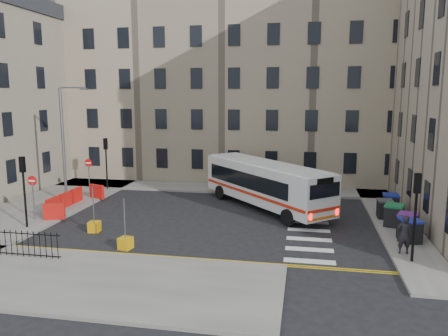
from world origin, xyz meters
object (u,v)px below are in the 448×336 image
(wheelie_bin_a, at_px, (410,230))
(bollard_chevron, at_px, (126,243))
(wheelie_bin_b, at_px, (407,225))
(wheelie_bin_e, at_px, (391,203))
(bollard_yellow, at_px, (94,227))
(streetlamp, at_px, (63,143))
(wheelie_bin_c, at_px, (394,215))
(bus, at_px, (265,183))
(pedestrian, at_px, (404,234))
(wheelie_bin_d, at_px, (385,209))

(wheelie_bin_a, xyz_separation_m, bollard_chevron, (-14.22, -3.33, -0.46))
(wheelie_bin_b, distance_m, wheelie_bin_e, 4.69)
(bollard_yellow, xyz_separation_m, bollard_chevron, (2.85, -2.30, 0.00))
(wheelie_bin_a, relative_size, bollard_yellow, 2.13)
(streetlamp, xyz_separation_m, wheelie_bin_a, (22.11, -4.67, -3.58))
(wheelie_bin_c, xyz_separation_m, wheelie_bin_e, (0.34, 2.91, -0.03))
(wheelie_bin_b, relative_size, bollard_yellow, 2.34)
(bollard_chevron, bearing_deg, bus, 56.38)
(wheelie_bin_b, relative_size, pedestrian, 0.74)
(wheelie_bin_a, height_order, bollard_chevron, wheelie_bin_a)
(wheelie_bin_b, distance_m, pedestrian, 2.96)
(pedestrian, distance_m, bollard_chevron, 13.63)
(pedestrian, relative_size, bollard_yellow, 3.14)
(streetlamp, height_order, wheelie_bin_d, streetlamp)
(streetlamp, xyz_separation_m, wheelie_bin_e, (22.17, 1.02, -3.57))
(bus, bearing_deg, wheelie_bin_a, -78.05)
(wheelie_bin_d, distance_m, wheelie_bin_e, 1.38)
(bus, distance_m, wheelie_bin_a, 10.06)
(bus, bearing_deg, wheelie_bin_b, -72.92)
(wheelie_bin_c, relative_size, bollard_chevron, 2.36)
(wheelie_bin_a, xyz_separation_m, bollard_yellow, (-17.07, -1.03, -0.46))
(wheelie_bin_d, height_order, pedestrian, pedestrian)
(bollard_chevron, bearing_deg, wheelie_bin_d, 29.50)
(bus, relative_size, pedestrian, 5.38)
(bus, distance_m, bollard_yellow, 11.49)
(wheelie_bin_a, xyz_separation_m, wheelie_bin_b, (0.09, 1.00, 0.02))
(wheelie_bin_b, xyz_separation_m, wheelie_bin_c, (-0.36, 1.78, 0.02))
(wheelie_bin_a, height_order, pedestrian, pedestrian)
(wheelie_bin_a, bearing_deg, bus, 129.92)
(wheelie_bin_a, xyz_separation_m, wheelie_bin_c, (-0.27, 2.78, 0.04))
(wheelie_bin_c, height_order, bollard_yellow, wheelie_bin_c)
(wheelie_bin_b, relative_size, wheelie_bin_c, 0.99)
(bollard_chevron, bearing_deg, streetlamp, 134.59)
(wheelie_bin_e, bearing_deg, bollard_yellow, -155.41)
(wheelie_bin_d, xyz_separation_m, pedestrian, (-0.19, -6.28, 0.37))
(wheelie_bin_c, bearing_deg, wheelie_bin_e, 102.64)
(bus, distance_m, wheelie_bin_b, 9.58)
(bus, bearing_deg, bollard_chevron, -165.29)
(streetlamp, distance_m, bollard_yellow, 8.61)
(bollard_yellow, bearing_deg, pedestrian, -2.86)
(streetlamp, distance_m, wheelie_bin_b, 22.77)
(bus, relative_size, bollard_yellow, 16.93)
(wheelie_bin_b, xyz_separation_m, wheelie_bin_e, (-0.02, 4.69, -0.01))
(wheelie_bin_a, relative_size, wheelie_bin_e, 1.05)
(wheelie_bin_b, xyz_separation_m, bollard_yellow, (-17.16, -2.02, -0.47))
(wheelie_bin_a, distance_m, bollard_yellow, 17.11)
(pedestrian, xyz_separation_m, bollard_yellow, (-16.38, 0.82, -0.79))
(wheelie_bin_c, bearing_deg, streetlamp, -165.70)
(bollard_yellow, bearing_deg, wheelie_bin_a, 3.45)
(wheelie_bin_b, xyz_separation_m, bollard_chevron, (-14.30, -4.32, -0.47))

